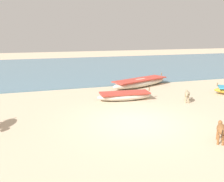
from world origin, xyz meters
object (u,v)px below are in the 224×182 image
object	(u,v)px
fishing_boat_3	(125,96)
calf_near_brown	(221,129)
calf_far_dun	(187,94)
fishing_boat_1	(140,82)

from	to	relation	value
fishing_boat_3	calf_near_brown	distance (m)	5.97
calf_far_dun	fishing_boat_3	bearing A→B (deg)	95.85
fishing_boat_3	fishing_boat_1	bearing A→B (deg)	57.06
fishing_boat_1	calf_far_dun	world-z (taller)	fishing_boat_1
fishing_boat_1	calf_near_brown	world-z (taller)	fishing_boat_1
fishing_boat_1	calf_near_brown	xyz separation A→B (m)	(-1.00, -8.70, 0.16)
calf_far_dun	fishing_boat_1	bearing A→B (deg)	40.73
calf_near_brown	fishing_boat_3	bearing A→B (deg)	48.77
calf_near_brown	fishing_boat_1	bearing A→B (deg)	30.61
fishing_boat_1	calf_near_brown	size ratio (longest dim) A/B	5.55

